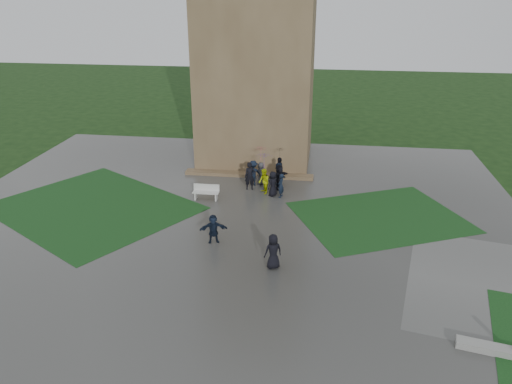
# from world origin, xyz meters

# --- Properties ---
(ground) EXTENTS (120.00, 120.00, 0.00)m
(ground) POSITION_xyz_m (0.00, 0.00, 0.00)
(ground) COLOR black
(plaza) EXTENTS (34.00, 34.00, 0.02)m
(plaza) POSITION_xyz_m (0.00, 2.00, 0.01)
(plaza) COLOR #363634
(plaza) RESTS_ON ground
(lawn_inset_left) EXTENTS (14.10, 13.46, 0.01)m
(lawn_inset_left) POSITION_xyz_m (-8.50, 4.00, 0.03)
(lawn_inset_left) COLOR #123515
(lawn_inset_left) RESTS_ON plaza
(lawn_inset_right) EXTENTS (11.12, 10.15, 0.01)m
(lawn_inset_right) POSITION_xyz_m (8.50, 5.00, 0.03)
(lawn_inset_right) COLOR #123515
(lawn_inset_right) RESTS_ON plaza
(tower) EXTENTS (8.00, 8.00, 18.00)m
(tower) POSITION_xyz_m (0.00, 15.00, 9.00)
(tower) COLOR brown
(tower) RESTS_ON ground
(tower_plinth) EXTENTS (9.00, 0.80, 0.22)m
(tower_plinth) POSITION_xyz_m (0.00, 10.60, 0.13)
(tower_plinth) COLOR brown
(tower_plinth) RESTS_ON plaza
(bench) EXTENTS (1.63, 0.51, 0.95)m
(bench) POSITION_xyz_m (-2.02, 6.20, 0.51)
(bench) COLOR beige
(bench) RESTS_ON plaza
(visitor_cluster) EXTENTS (2.99, 3.25, 2.69)m
(visitor_cluster) POSITION_xyz_m (1.67, 8.61, 1.20)
(visitor_cluster) COLOR black
(visitor_cluster) RESTS_ON plaza
(pedestrian_mid) EXTENTS (1.52, 0.90, 1.54)m
(pedestrian_mid) POSITION_xyz_m (-0.34, 0.73, 0.79)
(pedestrian_mid) COLOR black
(pedestrian_mid) RESTS_ON plaza
(pedestrian_near) EXTENTS (1.02, 0.89, 1.73)m
(pedestrian_near) POSITION_xyz_m (2.99, -1.39, 0.89)
(pedestrian_near) COLOR black
(pedestrian_near) RESTS_ON plaza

